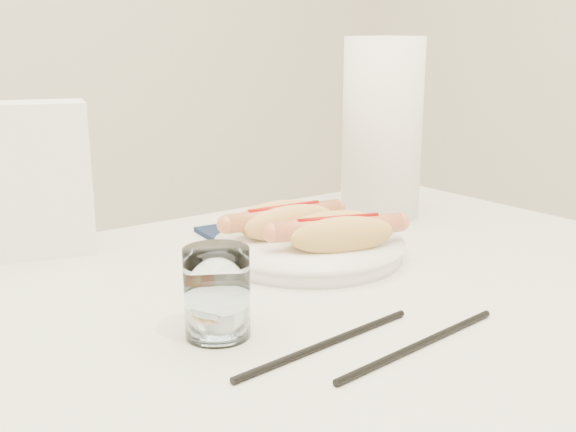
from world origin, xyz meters
TOP-DOWN VIEW (x-y plane):
  - table at (0.00, 0.00)m, footprint 1.20×0.80m
  - plate at (0.12, 0.11)m, footprint 0.27×0.27m
  - hotdog_left at (0.11, 0.15)m, footprint 0.18×0.08m
  - hotdog_right at (0.14, 0.06)m, footprint 0.18×0.11m
  - water_glass at (-0.10, -0.04)m, footprint 0.07×0.07m
  - chopstick_near at (-0.03, -0.12)m, footprint 0.22×0.03m
  - chopstick_far at (0.04, -0.18)m, footprint 0.23×0.03m
  - napkin_box at (-0.17, 0.35)m, footprint 0.17×0.13m
  - navy_napkin at (0.12, 0.24)m, footprint 0.15×0.15m
  - paper_towel_roll at (0.37, 0.22)m, footprint 0.16×0.16m

SIDE VIEW (x-z plane):
  - table at x=0.00m, z-range 0.32..1.07m
  - chopstick_near at x=-0.03m, z-range 0.75..0.76m
  - chopstick_far at x=0.04m, z-range 0.75..0.76m
  - navy_napkin at x=0.12m, z-range 0.75..0.76m
  - plate at x=0.12m, z-range 0.75..0.77m
  - hotdog_right at x=0.14m, z-range 0.77..0.82m
  - hotdog_left at x=0.11m, z-range 0.77..0.82m
  - water_glass at x=-0.10m, z-range 0.75..0.84m
  - napkin_box at x=-0.17m, z-range 0.75..0.96m
  - paper_towel_roll at x=0.37m, z-range 0.75..1.04m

